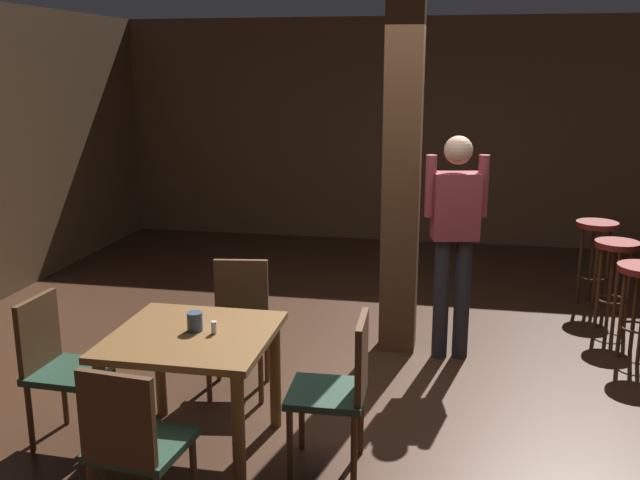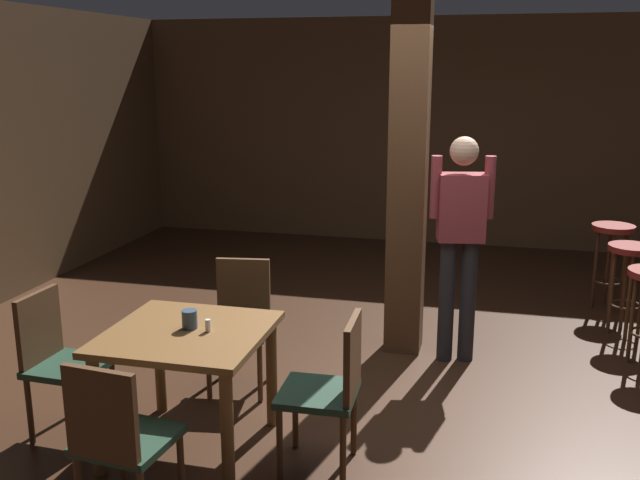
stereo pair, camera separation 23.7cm
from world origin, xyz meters
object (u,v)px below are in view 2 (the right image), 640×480
at_px(chair_east, 331,385).
at_px(bar_stool_mid, 629,267).
at_px(dining_table, 188,351).
at_px(bar_stool_far, 612,246).
at_px(chair_north, 241,318).
at_px(chair_west, 58,356).
at_px(chair_south, 119,437).
at_px(napkin_cup, 190,319).
at_px(standing_person, 460,233).
at_px(salt_shaker, 208,326).

xyz_separation_m(chair_east, bar_stool_mid, (1.93, 2.60, 0.08)).
distance_m(dining_table, bar_stool_far, 4.24).
height_order(chair_east, chair_north, same).
height_order(chair_north, chair_west, same).
xyz_separation_m(chair_west, chair_south, (0.84, -0.78, 0.00)).
bearing_deg(napkin_cup, chair_south, -90.08).
bearing_deg(chair_north, bar_stool_far, 40.69).
distance_m(chair_west, standing_person, 2.90).
height_order(dining_table, bar_stool_far, bar_stool_far).
xyz_separation_m(chair_east, chair_north, (-0.86, 0.90, 0.00)).
xyz_separation_m(chair_west, bar_stool_far, (3.58, 3.27, 0.10)).
height_order(salt_shaker, standing_person, standing_person).
bearing_deg(chair_east, chair_north, 133.61).
relative_size(dining_table, standing_person, 0.52).
distance_m(napkin_cup, bar_stool_mid, 3.78).
xyz_separation_m(napkin_cup, salt_shaker, (0.12, -0.02, -0.02)).
distance_m(chair_south, napkin_cup, 0.89).
relative_size(chair_east, napkin_cup, 8.18).
xyz_separation_m(chair_west, standing_person, (2.28, 1.73, 0.50)).
height_order(chair_south, salt_shaker, chair_south).
height_order(chair_north, standing_person, standing_person).
xyz_separation_m(chair_south, bar_stool_far, (2.74, 4.04, 0.10)).
distance_m(chair_south, bar_stool_far, 4.88).
bearing_deg(bar_stool_mid, napkin_cup, -137.63).
xyz_separation_m(dining_table, bar_stool_far, (2.74, 3.23, 0.00)).
xyz_separation_m(napkin_cup, bar_stool_mid, (2.79, 2.54, -0.21)).
relative_size(dining_table, napkin_cup, 8.29).
bearing_deg(chair_south, dining_table, 90.20).
bearing_deg(chair_west, salt_shaker, 2.50).
xyz_separation_m(chair_east, salt_shaker, (-0.73, 0.03, 0.27)).
bearing_deg(standing_person, chair_north, -150.23).
height_order(dining_table, salt_shaker, salt_shaker).
relative_size(chair_east, chair_north, 1.00).
bearing_deg(salt_shaker, bar_stool_mid, 43.93).
bearing_deg(chair_west, chair_east, 0.26).
distance_m(chair_north, bar_stool_mid, 3.27).
bearing_deg(chair_east, chair_west, -179.74).
height_order(chair_west, bar_stool_mid, chair_west).
relative_size(dining_table, chair_east, 1.01).
height_order(chair_south, napkin_cup, chair_south).
relative_size(chair_east, chair_south, 1.00).
relative_size(chair_south, bar_stool_mid, 1.14).
xyz_separation_m(chair_north, chair_south, (0.00, -1.69, 0.00)).
bearing_deg(chair_east, bar_stool_far, 59.98).
bearing_deg(napkin_cup, bar_stool_mid, 42.37).
bearing_deg(dining_table, bar_stool_far, 49.73).
bearing_deg(napkin_cup, chair_west, -175.47).
distance_m(chair_north, chair_west, 1.24).
height_order(chair_east, napkin_cup, chair_east).
bearing_deg(bar_stool_mid, chair_south, -129.48).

